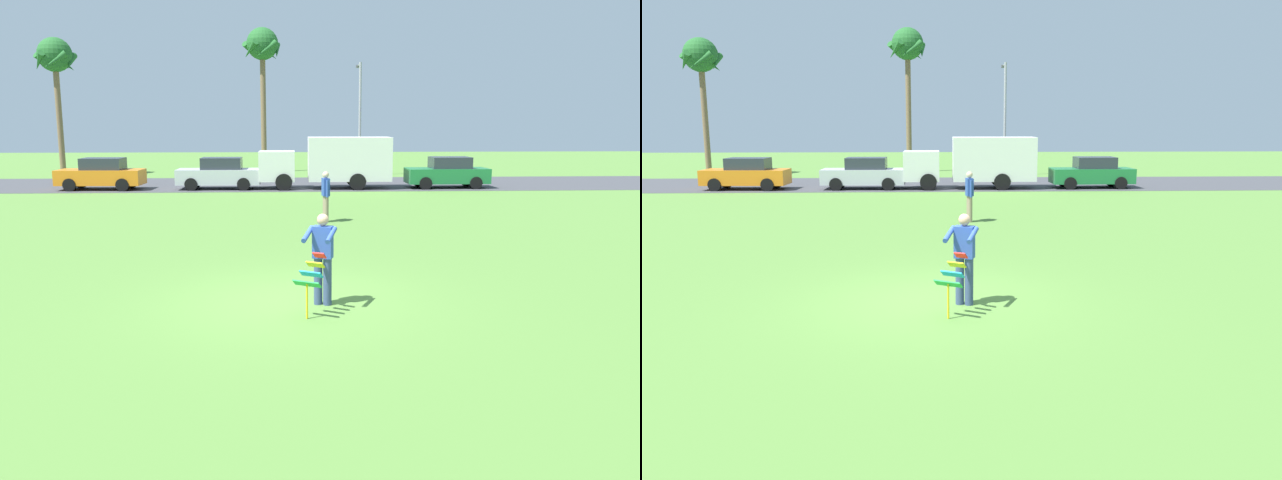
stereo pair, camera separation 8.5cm
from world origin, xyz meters
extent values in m
plane|color=#568438|center=(0.00, 0.00, 0.00)|extent=(120.00, 120.00, 0.00)
cube|color=#424247|center=(0.00, 23.03, 0.01)|extent=(120.00, 8.00, 0.01)
cylinder|color=#384772|center=(0.65, -0.27, 0.45)|extent=(0.16, 0.16, 0.90)
cylinder|color=#384772|center=(0.48, -0.22, 0.45)|extent=(0.16, 0.16, 0.90)
cube|color=#2D4CA5|center=(0.57, -0.25, 1.20)|extent=(0.41, 0.32, 0.60)
sphere|color=tan|center=(0.57, -0.25, 1.62)|extent=(0.22, 0.22, 0.22)
cylinder|color=#2D4CA5|center=(0.70, -0.55, 1.38)|extent=(0.26, 0.58, 0.24)
cylinder|color=#2D4CA5|center=(0.28, -0.42, 1.38)|extent=(0.26, 0.58, 0.24)
cube|color=red|center=(0.48, -0.68, 1.04)|extent=(0.26, 0.23, 0.12)
cube|color=yellow|center=(0.40, -0.82, 0.91)|extent=(0.35, 0.28, 0.12)
cube|color=#1E99D8|center=(0.32, -0.97, 0.77)|extent=(0.43, 0.33, 0.12)
cube|color=green|center=(0.25, -1.11, 0.63)|extent=(0.52, 0.37, 0.12)
cylinder|color=yellow|center=(0.25, -1.11, 0.32)|extent=(0.04, 0.04, 0.63)
cube|color=orange|center=(-9.51, 20.63, 0.64)|extent=(4.26, 1.85, 0.76)
cube|color=#282D38|center=(-9.36, 20.62, 1.30)|extent=(2.07, 1.47, 0.60)
cylinder|color=black|center=(-10.84, 19.87, 0.32)|extent=(0.65, 0.24, 0.64)
cylinder|color=black|center=(-10.78, 21.48, 0.32)|extent=(0.65, 0.24, 0.64)
cylinder|color=black|center=(-8.24, 19.77, 0.32)|extent=(0.65, 0.24, 0.64)
cylinder|color=black|center=(-8.18, 21.39, 0.32)|extent=(0.65, 0.24, 0.64)
cube|color=silver|center=(-3.57, 20.63, 0.64)|extent=(4.22, 1.74, 0.76)
cube|color=#282D38|center=(-3.42, 20.62, 1.30)|extent=(2.03, 1.41, 0.60)
cylinder|color=black|center=(-4.88, 19.83, 0.32)|extent=(0.64, 0.23, 0.64)
cylinder|color=black|center=(-4.86, 21.45, 0.32)|extent=(0.64, 0.23, 0.64)
cylinder|color=black|center=(-2.27, 19.81, 0.32)|extent=(0.64, 0.23, 0.64)
cylinder|color=black|center=(-2.26, 21.42, 0.32)|extent=(0.64, 0.23, 0.64)
cube|color=silver|center=(-0.61, 20.65, 1.17)|extent=(1.81, 1.91, 1.50)
cube|color=silver|center=(3.09, 20.62, 1.52)|extent=(4.21, 2.03, 2.20)
cylinder|color=black|center=(-0.26, 19.72, 0.42)|extent=(0.84, 0.29, 0.84)
cylinder|color=black|center=(-0.25, 21.56, 0.42)|extent=(0.84, 0.29, 0.84)
cylinder|color=black|center=(3.44, 19.70, 0.42)|extent=(0.84, 0.29, 0.84)
cylinder|color=black|center=(3.46, 21.54, 0.42)|extent=(0.84, 0.29, 0.84)
cube|color=#1E7238|center=(8.20, 20.63, 0.64)|extent=(4.24, 1.79, 0.76)
cube|color=#282D38|center=(8.35, 20.63, 1.30)|extent=(2.05, 1.44, 0.60)
cylinder|color=black|center=(6.92, 19.79, 0.32)|extent=(0.64, 0.23, 0.64)
cylinder|color=black|center=(6.88, 21.41, 0.32)|extent=(0.64, 0.23, 0.64)
cylinder|color=black|center=(9.52, 19.85, 0.32)|extent=(0.64, 0.23, 0.64)
cylinder|color=black|center=(9.49, 21.46, 0.32)|extent=(0.64, 0.23, 0.64)
cylinder|color=brown|center=(-14.41, 29.38, 3.64)|extent=(0.36, 0.36, 7.27)
sphere|color=#236028|center=(-14.41, 29.38, 7.47)|extent=(2.10, 2.10, 2.10)
cone|color=#236028|center=(-13.46, 29.38, 7.02)|extent=(0.44, 1.56, 1.28)
cone|color=#236028|center=(-14.11, 30.29, 7.02)|extent=(1.62, 0.90, 1.28)
cone|color=#236028|center=(-15.18, 29.94, 7.02)|extent=(1.27, 1.52, 1.28)
cone|color=#236028|center=(-15.18, 28.82, 7.02)|extent=(1.27, 1.52, 1.28)
cone|color=#236028|center=(-14.11, 28.48, 7.02)|extent=(1.62, 0.90, 1.28)
cylinder|color=brown|center=(-1.65, 31.49, 4.12)|extent=(0.36, 0.36, 8.25)
sphere|color=#236028|center=(-1.65, 31.49, 8.45)|extent=(2.10, 2.10, 2.10)
cone|color=#236028|center=(-0.70, 31.49, 8.00)|extent=(0.44, 1.56, 1.28)
cone|color=#236028|center=(-1.36, 32.39, 8.00)|extent=(1.62, 0.90, 1.28)
cone|color=#236028|center=(-2.42, 32.05, 8.00)|extent=(1.27, 1.52, 1.28)
cone|color=#236028|center=(-2.42, 30.93, 8.00)|extent=(1.27, 1.52, 1.28)
cone|color=#236028|center=(-1.36, 30.59, 8.00)|extent=(1.62, 0.90, 1.28)
cylinder|color=#9E9EA3|center=(4.49, 28.16, 3.50)|extent=(0.16, 0.16, 7.00)
cylinder|color=#9E9EA3|center=(4.49, 28.86, 6.90)|extent=(0.10, 1.40, 0.10)
cube|color=#4C4C51|center=(4.49, 29.51, 6.86)|extent=(0.24, 0.44, 0.16)
cylinder|color=gray|center=(1.24, 9.58, 0.45)|extent=(0.16, 0.16, 0.90)
cylinder|color=gray|center=(1.21, 9.76, 0.45)|extent=(0.16, 0.16, 0.90)
cube|color=#2D4CA5|center=(1.23, 9.67, 1.20)|extent=(0.28, 0.39, 0.60)
sphere|color=beige|center=(1.23, 9.67, 1.62)|extent=(0.22, 0.22, 0.22)
cylinder|color=#2D4CA5|center=(1.27, 9.43, 1.17)|extent=(0.09, 0.09, 0.58)
cylinder|color=#2D4CA5|center=(1.18, 9.91, 1.17)|extent=(0.09, 0.09, 0.58)
camera|label=1|loc=(-0.07, -11.63, 3.40)|focal=35.21mm
camera|label=2|loc=(0.01, -11.64, 3.40)|focal=35.21mm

